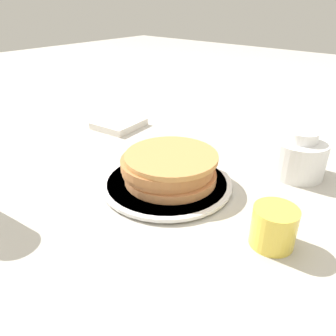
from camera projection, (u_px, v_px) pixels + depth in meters
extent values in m
plane|color=#BCB7AD|center=(158.00, 182.00, 0.70)|extent=(4.00, 4.00, 0.00)
cylinder|color=white|center=(168.00, 182.00, 0.68)|extent=(0.25, 0.25, 0.01)
cylinder|color=white|center=(168.00, 181.00, 0.68)|extent=(0.27, 0.27, 0.01)
cylinder|color=tan|center=(170.00, 176.00, 0.68)|extent=(0.19, 0.19, 0.02)
cylinder|color=#BA7948|center=(168.00, 168.00, 0.68)|extent=(0.19, 0.19, 0.01)
cylinder|color=#BC7743|center=(167.00, 163.00, 0.67)|extent=(0.19, 0.19, 0.02)
cylinder|color=tan|center=(171.00, 157.00, 0.66)|extent=(0.19, 0.19, 0.01)
cylinder|color=yellow|center=(274.00, 227.00, 0.51)|extent=(0.07, 0.07, 0.07)
cylinder|color=white|center=(298.00, 158.00, 0.71)|extent=(0.11, 0.11, 0.08)
cylinder|color=white|center=(303.00, 136.00, 0.68)|extent=(0.06, 0.06, 0.02)
cube|color=white|center=(119.00, 124.00, 0.98)|extent=(0.14, 0.13, 0.02)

